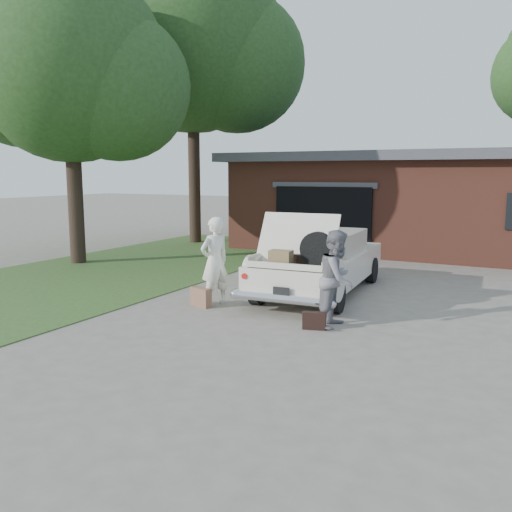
% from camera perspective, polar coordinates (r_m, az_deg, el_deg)
% --- Properties ---
extents(ground, '(90.00, 90.00, 0.00)m').
position_cam_1_polar(ground, '(9.82, -1.65, -6.83)').
color(ground, gray).
rests_on(ground, ground).
extents(grass_strip, '(6.00, 16.00, 0.02)m').
position_cam_1_polar(grass_strip, '(15.37, -14.09, -1.34)').
color(grass_strip, '#2D4C1E').
rests_on(grass_strip, ground).
extents(house, '(12.80, 7.80, 3.30)m').
position_cam_1_polar(house, '(20.06, 17.33, 5.61)').
color(house, brown).
rests_on(house, ground).
extents(tree_left, '(6.33, 5.50, 8.41)m').
position_cam_1_polar(tree_left, '(16.79, -18.89, 17.85)').
color(tree_left, '#38281E').
rests_on(tree_left, ground).
extents(tree_back, '(7.62, 6.63, 10.71)m').
position_cam_1_polar(tree_back, '(21.12, -6.51, 20.87)').
color(tree_back, '#38281E').
rests_on(tree_back, ground).
extents(sedan, '(2.18, 4.89, 1.86)m').
position_cam_1_polar(sedan, '(11.99, 6.73, -0.60)').
color(sedan, beige).
rests_on(sedan, ground).
extents(woman_left, '(0.64, 0.76, 1.78)m').
position_cam_1_polar(woman_left, '(10.81, -4.37, -0.58)').
color(woman_left, white).
rests_on(woman_left, ground).
extents(woman_right, '(0.64, 0.82, 1.68)m').
position_cam_1_polar(woman_right, '(9.40, 8.56, -2.37)').
color(woman_right, gray).
rests_on(woman_right, ground).
extents(suitcase_left, '(0.51, 0.29, 0.38)m').
position_cam_1_polar(suitcase_left, '(10.85, -5.83, -4.33)').
color(suitcase_left, '#8C5F47').
rests_on(suitcase_left, ground).
extents(suitcase_right, '(0.41, 0.23, 0.30)m').
position_cam_1_polar(suitcase_right, '(9.31, 6.14, -6.79)').
color(suitcase_right, black).
rests_on(suitcase_right, ground).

